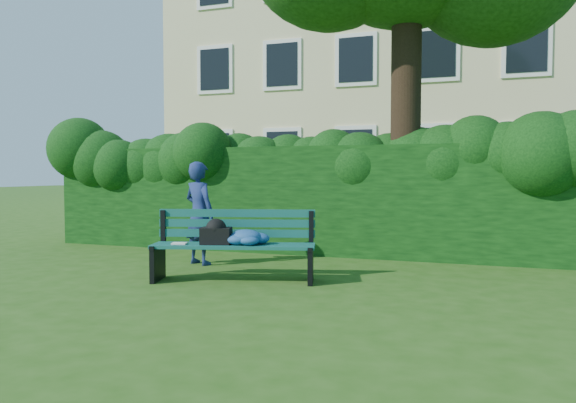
% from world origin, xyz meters
% --- Properties ---
extents(ground, '(80.00, 80.00, 0.00)m').
position_xyz_m(ground, '(0.00, 0.00, 0.00)').
color(ground, '#265112').
rests_on(ground, ground).
extents(apartment_building, '(16.00, 8.08, 12.00)m').
position_xyz_m(apartment_building, '(-0.00, 13.99, 6.00)').
color(apartment_building, '#CFC48B').
rests_on(apartment_building, ground).
extents(hedge, '(10.00, 1.00, 1.80)m').
position_xyz_m(hedge, '(0.00, 2.20, 0.90)').
color(hedge, black).
rests_on(hedge, ground).
extents(park_bench, '(2.11, 1.09, 0.89)m').
position_xyz_m(park_bench, '(-0.28, -0.60, 0.50)').
color(park_bench, '#115648').
rests_on(park_bench, ground).
extents(man_reading, '(0.65, 0.54, 1.53)m').
position_xyz_m(man_reading, '(-1.32, 0.38, 0.76)').
color(man_reading, navy).
rests_on(man_reading, ground).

